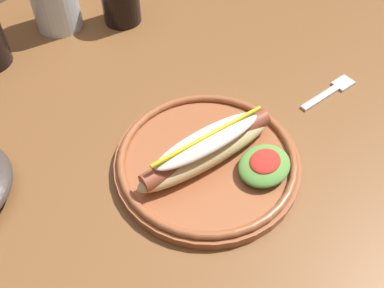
% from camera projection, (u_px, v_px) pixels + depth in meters
% --- Properties ---
extents(ground_plane, '(8.00, 8.00, 0.00)m').
position_uv_depth(ground_plane, '(180.00, 275.00, 1.36)').
color(ground_plane, '#3D2D23').
extents(dining_table, '(1.45, 0.92, 0.74)m').
position_uv_depth(dining_table, '(173.00, 129.00, 0.86)').
color(dining_table, brown).
rests_on(dining_table, ground_plane).
extents(hot_dog_plate, '(0.28, 0.28, 0.08)m').
position_uv_depth(hot_dog_plate, '(210.00, 159.00, 0.67)').
color(hot_dog_plate, '#9E5633').
rests_on(hot_dog_plate, dining_table).
extents(fork, '(0.12, 0.04, 0.00)m').
position_uv_depth(fork, '(331.00, 91.00, 0.79)').
color(fork, silver).
rests_on(fork, dining_table).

